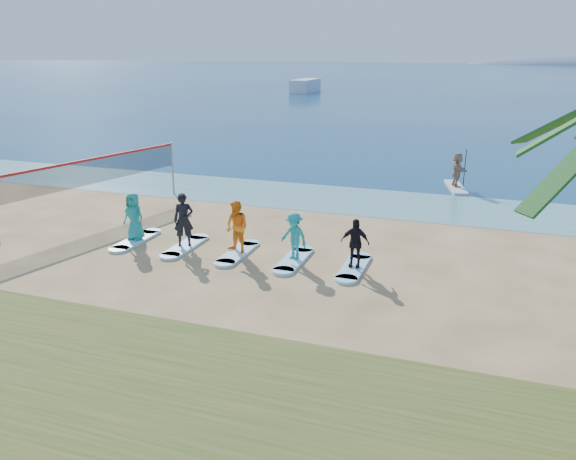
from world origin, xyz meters
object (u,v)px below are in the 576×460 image
(student_0, at_px, (134,216))
(surfboard_1, at_px, (185,246))
(volleyball_net, at_px, (95,171))
(student_1, at_px, (184,220))
(surfboard_2, at_px, (238,253))
(paddleboarder, at_px, (457,170))
(surfboard_3, at_px, (294,260))
(surfboard_4, at_px, (354,267))
(paddleboard, at_px, (456,187))
(boat_offshore_a, at_px, (305,92))
(student_3, at_px, (294,236))
(student_2, at_px, (237,227))
(student_4, at_px, (355,243))
(surfboard_0, at_px, (136,240))

(student_0, bearing_deg, surfboard_1, 7.74)
(volleyball_net, bearing_deg, surfboard_1, -24.15)
(student_0, xyz_separation_m, surfboard_1, (2.05, 0.00, -0.92))
(student_1, distance_m, surfboard_2, 2.27)
(paddleboarder, distance_m, surfboard_3, 13.31)
(paddleboarder, xyz_separation_m, surfboard_1, (-8.55, -12.51, -0.93))
(student_1, xyz_separation_m, surfboard_4, (6.14, 0.00, -0.99))
(paddleboard, bearing_deg, surfboard_1, -137.77)
(boat_offshore_a, relative_size, student_3, 5.32)
(student_2, relative_size, student_4, 1.13)
(student_2, height_order, student_4, student_2)
(paddleboarder, relative_size, surfboard_1, 0.78)
(surfboard_2, bearing_deg, paddleboarder, 62.52)
(boat_offshore_a, relative_size, student_1, 4.48)
(surfboard_1, bearing_deg, student_2, 0.00)
(paddleboard, relative_size, surfboard_4, 1.36)
(paddleboarder, distance_m, surfboard_2, 14.13)
(paddleboard, distance_m, student_1, 15.18)
(surfboard_4, bearing_deg, student_3, 180.00)
(student_0, relative_size, surfboard_4, 0.79)
(paddleboarder, xyz_separation_m, surfboard_3, (-4.46, -12.51, -0.93))
(student_4, bearing_deg, student_3, 178.89)
(surfboard_1, bearing_deg, surfboard_3, 0.00)
(surfboard_3, xyz_separation_m, surfboard_4, (2.05, 0.00, 0.00))
(boat_offshore_a, distance_m, student_0, 77.22)
(boat_offshore_a, height_order, student_4, student_4)
(surfboard_2, height_order, student_4, student_4)
(paddleboard, bearing_deg, boat_offshore_a, 100.62)
(paddleboarder, distance_m, student_1, 15.15)
(volleyball_net, bearing_deg, paddleboard, 35.54)
(student_0, xyz_separation_m, student_4, (8.18, 0.00, -0.08))
(student_2, xyz_separation_m, surfboard_3, (2.05, 0.00, -0.94))
(surfboard_0, distance_m, surfboard_3, 6.14)
(surfboard_3, bearing_deg, surfboard_0, 180.00)
(surfboard_1, xyz_separation_m, surfboard_4, (6.14, 0.00, 0.00))
(paddleboarder, xyz_separation_m, student_4, (-2.41, -12.51, -0.09))
(surfboard_0, distance_m, surfboard_2, 4.09)
(surfboard_0, relative_size, surfboard_4, 1.00)
(student_2, distance_m, student_3, 2.05)
(student_1, height_order, student_4, student_1)
(boat_offshore_a, xyz_separation_m, surfboard_0, (17.38, -75.23, 0.04))
(student_1, height_order, student_2, student_1)
(surfboard_3, xyz_separation_m, student_3, (0.00, 0.00, 0.84))
(surfboard_3, height_order, surfboard_4, same)
(student_2, bearing_deg, surfboard_3, 19.46)
(surfboard_3, bearing_deg, student_0, 180.00)
(volleyball_net, distance_m, boat_offshore_a, 74.11)
(paddleboarder, bearing_deg, volleyball_net, 103.69)
(surfboard_0, height_order, student_3, student_3)
(student_4, bearing_deg, surfboard_4, 0.00)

